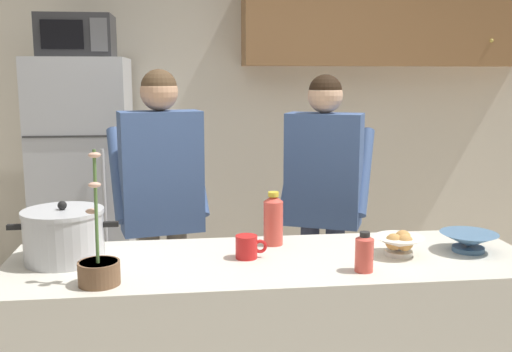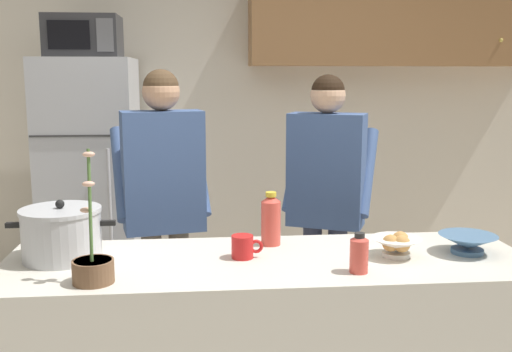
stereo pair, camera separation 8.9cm
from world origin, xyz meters
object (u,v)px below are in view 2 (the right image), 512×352
Objects in this scene: bread_bowl at (397,245)px; bottle_near_edge at (359,253)px; bottle_mid_counter at (271,219)px; coffee_mug at (243,247)px; cooking_pot at (62,234)px; empty_bowl at (468,243)px; person_by_sink at (326,185)px; refrigerator at (92,186)px; potted_orchid at (93,266)px; microwave at (84,37)px; person_near_pot at (163,187)px.

bread_bowl is 1.33× the size of bottle_near_edge.
coffee_mug is at bearing -126.87° from bottle_mid_counter.
cooking_pot is 1.69m from empty_bowl.
person_by_sink is at bearing 95.43° from bread_bowl.
refrigerator is at bearing 117.28° from coffee_mug.
bottle_near_edge is at bearing -159.64° from empty_bowl.
bottle_mid_counter is at bearing 155.75° from bread_bowl.
empty_bowl is at bearing -14.25° from bottle_mid_counter.
coffee_mug is at bearing 23.11° from potted_orchid.
microwave is 2.25m from coffee_mug.
bottle_near_edge is at bearing -139.60° from bread_bowl.
person_near_pot is at bearing 127.79° from bottle_mid_counter.
person_near_pot is 12.93× the size of coffee_mug.
person_near_pot reaches higher than potted_orchid.
refrigerator is 2.45m from bread_bowl.
bread_bowl is at bearing 40.40° from bottle_near_edge.
bottle_near_edge is (-0.52, -0.19, 0.03)m from empty_bowl.
person_near_pot is 3.89× the size of cooking_pot.
person_near_pot is 0.83m from bottle_mid_counter.
cooking_pot is at bearing 175.57° from coffee_mug.
cooking_pot is at bearing 166.66° from bottle_near_edge.
empty_bowl is at bearing 20.36° from bottle_near_edge.
person_near_pot is 1.02× the size of person_by_sink.
bottle_near_edge is 0.32× the size of potted_orchid.
bread_bowl is 0.43× the size of potted_orchid.
potted_orchid is (-1.10, -1.16, -0.06)m from person_by_sink.
bread_bowl is 0.32m from empty_bowl.
potted_orchid is (-0.99, -0.02, -0.01)m from bottle_near_edge.
refrigerator is at bearing 119.86° from person_near_pot.
bottle_mid_counter reaches higher than coffee_mug.
person_by_sink is at bearing 46.41° from potted_orchid.
refrigerator is 1.07× the size of person_by_sink.
empty_bowl is at bearing 8.07° from potted_orchid.
bread_bowl is at bearing -41.21° from person_near_pot.
person_by_sink reaches higher than empty_bowl.
microwave reaches higher than bread_bowl.
bread_bowl is (0.63, -0.04, 0.00)m from coffee_mug.
bottle_near_edge is (1.16, -0.28, -0.03)m from cooking_pot.
potted_orchid is (-0.70, -0.42, -0.05)m from bottle_mid_counter.
cooking_pot reaches higher than empty_bowl.
microwave reaches higher than refrigerator.
person_by_sink is at bearing 59.49° from coffee_mug.
bottle_near_edge is at bearing -55.94° from microwave.
potted_orchid is at bearing -178.81° from bottle_near_edge.
bottle_near_edge is at bearing -52.86° from person_near_pot.
bottle_near_edge is at bearing -95.77° from person_by_sink.
refrigerator is 3.64× the size of potted_orchid.
person_by_sink is 3.83× the size of cooking_pot.
coffee_mug is at bearing -62.43° from microwave.
coffee_mug is (0.94, -1.83, 0.08)m from refrigerator.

